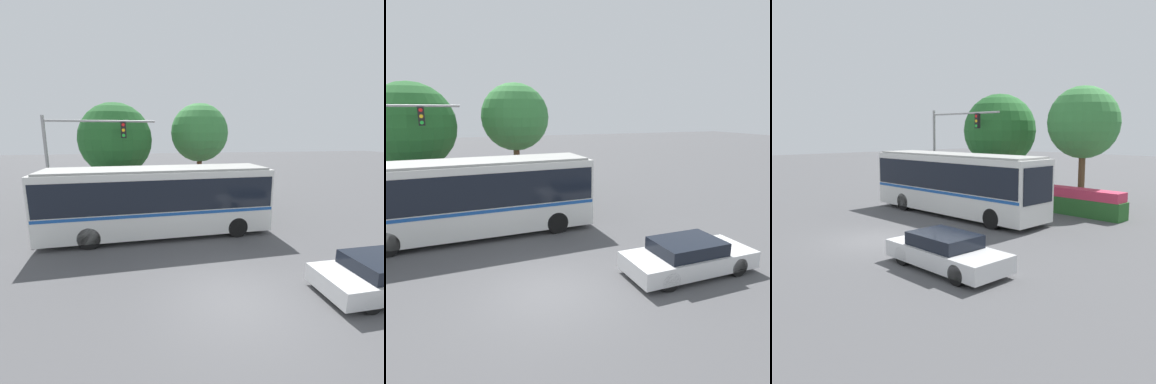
# 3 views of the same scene
# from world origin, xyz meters

# --- Properties ---
(ground_plane) EXTENTS (140.00, 140.00, 0.00)m
(ground_plane) POSITION_xyz_m (0.00, 0.00, 0.00)
(ground_plane) COLOR #4C4C4F
(city_bus) EXTENTS (11.14, 2.95, 3.40)m
(city_bus) POSITION_xyz_m (-1.87, 6.07, 1.93)
(city_bus) COLOR silver
(city_bus) RESTS_ON ground
(sedan_foreground) EXTENTS (4.58, 1.92, 1.21)m
(sedan_foreground) POSITION_xyz_m (4.92, -0.42, 0.59)
(sedan_foreground) COLOR silver
(sedan_foreground) RESTS_ON ground
(traffic_light_pole) EXTENTS (6.20, 0.24, 6.04)m
(traffic_light_pole) POSITION_xyz_m (-6.36, 9.44, 4.11)
(traffic_light_pole) COLOR gray
(traffic_light_pole) RESTS_ON ground
(flowering_hedge) EXTENTS (9.45, 1.10, 1.47)m
(flowering_hedge) POSITION_xyz_m (0.68, 11.09, 0.73)
(flowering_hedge) COLOR #286028
(flowering_hedge) RESTS_ON ground
(street_tree_left) EXTENTS (4.92, 4.92, 7.12)m
(street_tree_left) POSITION_xyz_m (-4.33, 12.30, 4.65)
(street_tree_left) COLOR brown
(street_tree_left) RESTS_ON ground
(street_tree_centre) EXTENTS (4.26, 4.26, 7.26)m
(street_tree_centre) POSITION_xyz_m (1.68, 13.00, 5.11)
(street_tree_centre) COLOR brown
(street_tree_centre) RESTS_ON ground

